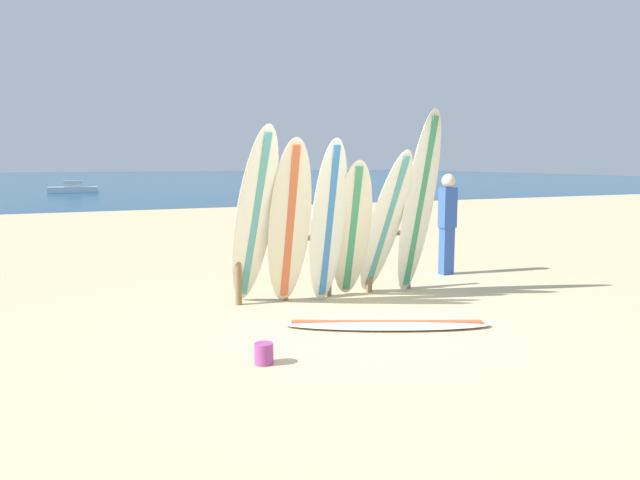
% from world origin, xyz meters
% --- Properties ---
extents(ground_plane, '(120.00, 120.00, 0.00)m').
position_xyz_m(ground_plane, '(0.00, 0.00, 0.00)').
color(ground_plane, '#D3BC8C').
extents(ocean_water, '(120.00, 80.00, 0.01)m').
position_xyz_m(ocean_water, '(0.00, 58.00, 0.00)').
color(ocean_water, navy).
rests_on(ocean_water, ground).
extents(surfboard_rack, '(2.73, 0.09, 1.00)m').
position_xyz_m(surfboard_rack, '(0.23, 1.74, 0.61)').
color(surfboard_rack, olive).
rests_on(surfboard_rack, ground).
extents(surfboard_leaning_far_left, '(0.57, 1.21, 2.37)m').
position_xyz_m(surfboard_leaning_far_left, '(-0.95, 1.45, 1.18)').
color(surfboard_leaning_far_left, white).
rests_on(surfboard_leaning_far_left, ground).
extents(surfboard_leaning_left, '(0.63, 0.86, 2.21)m').
position_xyz_m(surfboard_leaning_left, '(-0.50, 1.35, 1.11)').
color(surfboard_leaning_left, beige).
rests_on(surfboard_leaning_left, ground).
extents(surfboard_leaning_center_left, '(0.54, 0.56, 2.22)m').
position_xyz_m(surfboard_leaning_center_left, '(0.04, 1.33, 1.11)').
color(surfboard_leaning_center_left, silver).
rests_on(surfboard_leaning_center_left, ground).
extents(surfboard_leaning_center, '(0.67, 0.88, 1.94)m').
position_xyz_m(surfboard_leaning_center, '(0.44, 1.43, 0.97)').
color(surfboard_leaning_center, beige).
rests_on(surfboard_leaning_center, ground).
extents(surfboard_leaning_center_right, '(0.65, 1.06, 2.08)m').
position_xyz_m(surfboard_leaning_center_right, '(0.94, 1.38, 1.04)').
color(surfboard_leaning_center_right, white).
rests_on(surfboard_leaning_center_right, ground).
extents(surfboard_leaning_right, '(0.67, 0.73, 2.63)m').
position_xyz_m(surfboard_leaning_right, '(1.44, 1.31, 1.32)').
color(surfboard_leaning_right, silver).
rests_on(surfboard_leaning_right, ground).
extents(surfboard_lying_on_sand, '(2.41, 1.43, 0.08)m').
position_xyz_m(surfboard_lying_on_sand, '(0.20, 0.02, 0.04)').
color(surfboard_lying_on_sand, white).
rests_on(surfboard_lying_on_sand, ground).
extents(beachgoer_standing, '(0.29, 0.23, 1.70)m').
position_xyz_m(beachgoer_standing, '(2.73, 2.43, 0.94)').
color(beachgoer_standing, '#3359B2').
rests_on(beachgoer_standing, ground).
extents(small_boat_offshore, '(2.79, 0.79, 0.71)m').
position_xyz_m(small_boat_offshore, '(-2.63, 32.10, 0.26)').
color(small_boat_offshore, silver).
rests_on(small_boat_offshore, ocean_water).
extents(sand_bucket, '(0.18, 0.18, 0.20)m').
position_xyz_m(sand_bucket, '(-1.51, -0.62, 0.10)').
color(sand_bucket, '#A53F8C').
rests_on(sand_bucket, ground).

